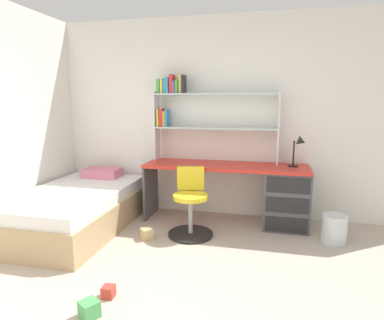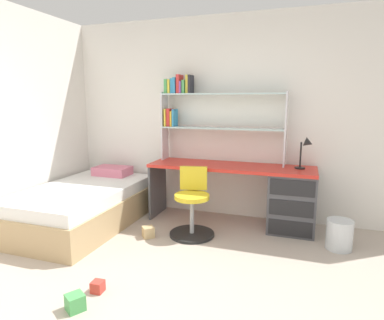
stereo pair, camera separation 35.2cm
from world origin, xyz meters
The scene contains 10 objects.
room_shell centered at (-1.20, 1.22, 1.31)m, with size 5.48×6.11×2.62m.
desk centered at (0.63, 2.25, 0.42)m, with size 2.04×0.57×0.75m.
bookshelf_hutch centered at (-0.33, 2.42, 1.44)m, with size 1.61×0.22×1.13m.
desk_lamp centered at (0.96, 2.28, 1.00)m, with size 0.20×0.17×0.38m.
swivel_chair centered at (-0.25, 1.73, 0.31)m, with size 0.52×0.52×0.78m.
bed_platform centered at (-1.65, 1.60, 0.25)m, with size 1.14×1.90×0.61m.
waste_bin centered at (1.34, 1.87, 0.16)m, with size 0.27×0.27×0.32m, color silver.
toy_block_natural_0 centered at (-0.70, 1.49, 0.06)m, with size 0.12×0.12×0.12m, color tan.
toy_block_green_1 centered at (-0.61, 0.10, 0.06)m, with size 0.12×0.12×0.12m, color #479E51.
toy_block_red_2 centered at (-0.59, 0.36, 0.05)m, with size 0.09×0.09×0.09m, color red.
Camera 1 is at (0.60, -1.82, 1.54)m, focal length 30.93 mm.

